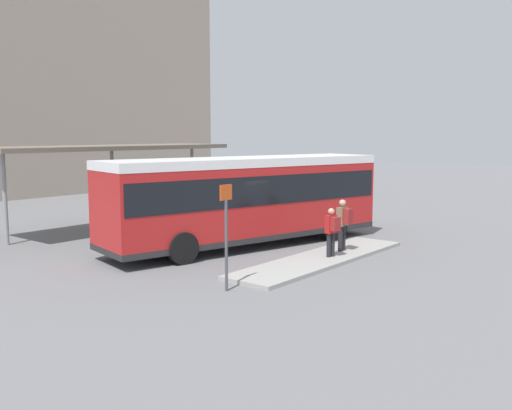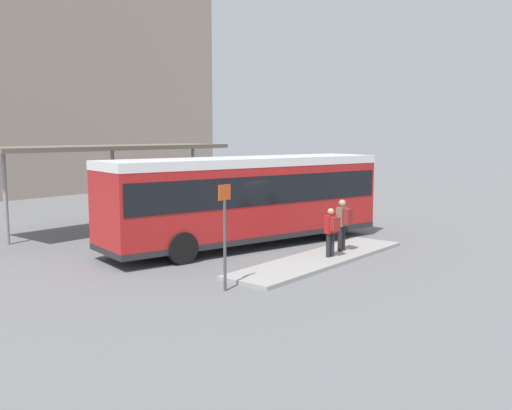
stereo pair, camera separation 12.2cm
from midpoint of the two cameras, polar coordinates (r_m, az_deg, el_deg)
name	(u,v)px [view 1 (the left image)]	position (r m, az deg, el deg)	size (l,w,h in m)	color
ground_plane	(247,246)	(21.04, -1.10, -4.09)	(120.00, 120.00, 0.00)	slate
curb_island	(321,259)	(18.70, 6.36, -5.37)	(7.93, 1.80, 0.12)	#9E9E99
city_bus	(247,195)	(20.76, -1.10, 1.04)	(11.20, 5.02, 3.25)	red
pedestrian_waiting	(332,229)	(18.59, 7.41, -2.41)	(0.42, 0.46, 1.59)	#232328
pedestrian_companion	(343,222)	(19.58, 8.55, -1.66)	(0.44, 0.45, 1.76)	#232328
bicycle_green	(294,206)	(29.71, 3.73, -0.08)	(0.48, 1.73, 0.74)	black
bicycle_black	(280,206)	(29.81, 2.30, -0.08)	(0.48, 1.65, 0.72)	black
station_shelter	(111,149)	(25.34, -14.39, 5.43)	(11.33, 3.15, 3.60)	#706656
potted_planter_near_shelter	(162,218)	(23.59, -9.56, -1.34)	(0.72, 0.72, 1.25)	slate
platform_sign	(226,232)	(14.80, -3.24, -2.75)	(0.44, 0.08, 2.80)	#4C4C51
station_building	(7,76)	(45.66, -23.69, 11.76)	(28.71, 12.87, 16.51)	gray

